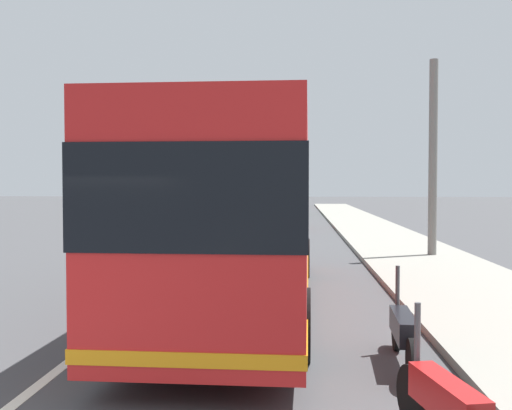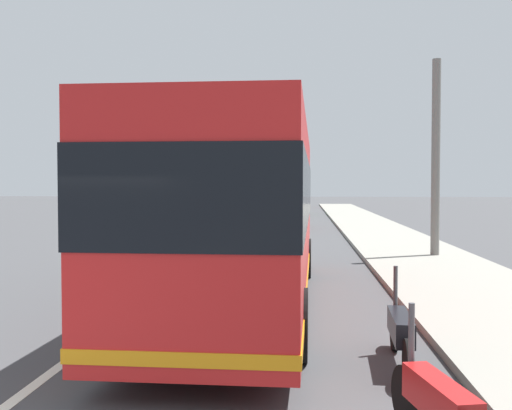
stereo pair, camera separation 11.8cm
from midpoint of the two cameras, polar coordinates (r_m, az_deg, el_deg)
name	(u,v)px [view 2 (the right image)]	position (r m, az deg, el deg)	size (l,w,h in m)	color
sidewalk_curb	(472,291)	(13.91, 20.35, -7.73)	(110.00, 3.60, 0.14)	gray
lane_divider_line	(162,289)	(13.76, -8.76, -8.02)	(110.00, 0.16, 0.01)	silver
coach_bus	(244,208)	(11.64, -0.84, -0.30)	(11.43, 2.75, 3.43)	red
motorcycle_mid_row	(439,410)	(5.61, 17.85, -18.26)	(2.06, 0.52, 1.26)	black
motorcycle_nearest_curb	(400,333)	(8.15, 14.15, -11.84)	(2.17, 0.30, 1.24)	black
car_ahead_same_lane	(219,210)	(38.23, -3.47, -0.51)	(4.30, 2.20, 1.48)	gold
car_behind_bus	(277,216)	(32.30, 2.16, -1.05)	(4.68, 2.17, 1.40)	red
car_oncoming	(292,205)	(46.83, 3.60, 0.01)	(4.55, 2.09, 1.60)	#2D7238
car_side_street	(296,201)	(60.67, 3.94, 0.43)	(4.42, 2.01, 1.49)	red
utility_pole	(436,160)	(19.69, 17.09, 4.20)	(0.27, 0.27, 6.35)	slate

